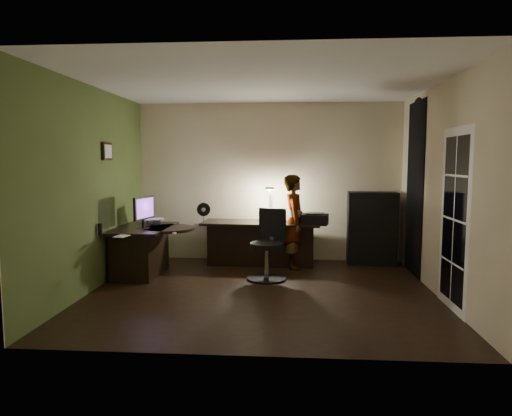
# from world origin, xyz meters

# --- Properties ---
(floor) EXTENTS (4.50, 4.00, 0.01)m
(floor) POSITION_xyz_m (0.00, 0.00, -0.01)
(floor) COLOR black
(floor) RESTS_ON ground
(ceiling) EXTENTS (4.50, 4.00, 0.01)m
(ceiling) POSITION_xyz_m (0.00, 0.00, 2.71)
(ceiling) COLOR silver
(ceiling) RESTS_ON floor
(wall_back) EXTENTS (4.50, 0.01, 2.70)m
(wall_back) POSITION_xyz_m (0.00, 2.00, 1.35)
(wall_back) COLOR beige
(wall_back) RESTS_ON floor
(wall_front) EXTENTS (4.50, 0.01, 2.70)m
(wall_front) POSITION_xyz_m (0.00, -2.00, 1.35)
(wall_front) COLOR beige
(wall_front) RESTS_ON floor
(wall_left) EXTENTS (0.01, 4.00, 2.70)m
(wall_left) POSITION_xyz_m (-2.25, 0.00, 1.35)
(wall_left) COLOR beige
(wall_left) RESTS_ON floor
(wall_right) EXTENTS (0.01, 4.00, 2.70)m
(wall_right) POSITION_xyz_m (2.25, 0.00, 1.35)
(wall_right) COLOR beige
(wall_right) RESTS_ON floor
(green_wall_overlay) EXTENTS (0.00, 4.00, 2.70)m
(green_wall_overlay) POSITION_xyz_m (-2.24, 0.00, 1.35)
(green_wall_overlay) COLOR #4C5F2B
(green_wall_overlay) RESTS_ON floor
(arched_doorway) EXTENTS (0.01, 0.90, 2.60)m
(arched_doorway) POSITION_xyz_m (2.24, 1.15, 1.30)
(arched_doorway) COLOR black
(arched_doorway) RESTS_ON floor
(french_door) EXTENTS (0.02, 0.92, 2.10)m
(french_door) POSITION_xyz_m (2.24, -0.55, 1.05)
(french_door) COLOR white
(french_door) RESTS_ON floor
(framed_picture) EXTENTS (0.04, 0.30, 0.25)m
(framed_picture) POSITION_xyz_m (-2.22, 0.45, 1.85)
(framed_picture) COLOR black
(framed_picture) RESTS_ON wall_left
(desk_left) EXTENTS (0.79, 1.27, 0.73)m
(desk_left) POSITION_xyz_m (-1.83, 0.77, 0.36)
(desk_left) COLOR black
(desk_left) RESTS_ON floor
(desk_right) EXTENTS (1.95, 0.77, 0.72)m
(desk_right) POSITION_xyz_m (-0.11, 1.55, 0.36)
(desk_right) COLOR black
(desk_right) RESTS_ON floor
(cabinet) EXTENTS (0.82, 0.44, 1.20)m
(cabinet) POSITION_xyz_m (1.73, 1.78, 0.60)
(cabinet) COLOR black
(cabinet) RESTS_ON floor
(laptop_stand) EXTENTS (0.25, 0.22, 0.09)m
(laptop_stand) POSITION_xyz_m (-1.76, 1.08, 0.76)
(laptop_stand) COLOR silver
(laptop_stand) RESTS_ON desk_left
(laptop) EXTENTS (0.43, 0.42, 0.23)m
(laptop) POSITION_xyz_m (-1.76, 1.08, 0.92)
(laptop) COLOR silver
(laptop) RESTS_ON laptop_stand
(monitor) EXTENTS (0.22, 0.54, 0.35)m
(monitor) POSITION_xyz_m (-1.79, 0.67, 0.89)
(monitor) COLOR black
(monitor) RESTS_ON desk_left
(mouse) EXTENTS (0.07, 0.10, 0.03)m
(mouse) POSITION_xyz_m (-1.20, 0.19, 0.73)
(mouse) COLOR silver
(mouse) RESTS_ON desk_left
(phone) EXTENTS (0.12, 0.15, 0.01)m
(phone) POSITION_xyz_m (-1.77, 0.42, 0.72)
(phone) COLOR black
(phone) RESTS_ON desk_left
(pen) EXTENTS (0.09, 0.12, 0.01)m
(pen) POSITION_xyz_m (-1.63, 0.90, 0.72)
(pen) COLOR black
(pen) RESTS_ON desk_left
(speaker) EXTENTS (0.07, 0.07, 0.16)m
(speaker) POSITION_xyz_m (-2.19, 0.07, 0.80)
(speaker) COLOR black
(speaker) RESTS_ON desk_left
(notepad) EXTENTS (0.18, 0.23, 0.01)m
(notepad) POSITION_xyz_m (-1.86, -0.03, 0.72)
(notepad) COLOR silver
(notepad) RESTS_ON desk_left
(desk_fan) EXTENTS (0.23, 0.15, 0.34)m
(desk_fan) POSITION_xyz_m (-1.03, 1.42, 0.87)
(desk_fan) COLOR black
(desk_fan) RESTS_ON desk_right
(headphones) EXTENTS (0.22, 0.13, 0.10)m
(headphones) POSITION_xyz_m (0.61, 1.45, 0.75)
(headphones) COLOR navy
(headphones) RESTS_ON desk_right
(printer) EXTENTS (0.46, 0.39, 0.18)m
(printer) POSITION_xyz_m (0.77, 1.39, 0.80)
(printer) COLOR black
(printer) RESTS_ON desk_right
(desk_lamp) EXTENTS (0.21, 0.31, 0.61)m
(desk_lamp) POSITION_xyz_m (0.04, 1.83, 1.01)
(desk_lamp) COLOR black
(desk_lamp) RESTS_ON desk_right
(office_chair) EXTENTS (0.73, 0.73, 1.02)m
(office_chair) POSITION_xyz_m (0.04, 0.62, 0.51)
(office_chair) COLOR black
(office_chair) RESTS_ON floor
(person) EXTENTS (0.37, 0.54, 1.50)m
(person) POSITION_xyz_m (0.44, 1.39, 0.75)
(person) COLOR #D8A88C
(person) RESTS_ON floor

